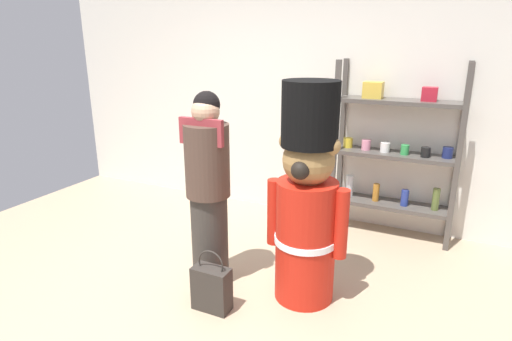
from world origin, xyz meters
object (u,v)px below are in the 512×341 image
merchandise_shelf (394,151)px  shopping_bag (212,288)px  teddy_bear_guard (307,202)px  person_shopper (208,189)px

merchandise_shelf → shopping_bag: 2.26m
merchandise_shelf → teddy_bear_guard: merchandise_shelf is taller
teddy_bear_guard → shopping_bag: 0.95m
merchandise_shelf → person_shopper: bearing=-126.4°
teddy_bear_guard → person_shopper: size_ratio=1.06×
person_shopper → teddy_bear_guard: bearing=9.0°
shopping_bag → person_shopper: bearing=122.3°
person_shopper → shopping_bag: size_ratio=3.26×
merchandise_shelf → teddy_bear_guard: 1.52m
person_shopper → shopping_bag: bearing=-57.7°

